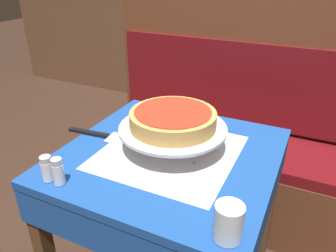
{
  "coord_description": "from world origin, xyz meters",
  "views": [
    {
      "loc": [
        0.42,
        -0.89,
        1.37
      ],
      "look_at": [
        -0.0,
        -0.0,
        0.87
      ],
      "focal_mm": 35.0,
      "sensor_mm": 36.0,
      "label": 1
    }
  ],
  "objects_px": {
    "dining_table_front": "(169,177)",
    "deep_dish_pizza": "(172,119)",
    "pizza_server": "(101,135)",
    "water_glass_near": "(228,222)",
    "salt_shaker": "(47,168)",
    "condiment_caddy": "(297,50)",
    "pepper_shaker": "(58,172)",
    "pizza_pan_stand": "(172,129)",
    "dining_table_rear": "(285,68)",
    "booth_bench": "(249,158)"
  },
  "relations": [
    {
      "from": "dining_table_front",
      "to": "water_glass_near",
      "type": "bearing_deg",
      "value": -45.13
    },
    {
      "from": "pizza_pan_stand",
      "to": "booth_bench",
      "type": "bearing_deg",
      "value": 77.55
    },
    {
      "from": "dining_table_rear",
      "to": "deep_dish_pizza",
      "type": "bearing_deg",
      "value": -96.8
    },
    {
      "from": "pepper_shaker",
      "to": "pizza_pan_stand",
      "type": "bearing_deg",
      "value": 57.38
    },
    {
      "from": "pizza_server",
      "to": "condiment_caddy",
      "type": "height_order",
      "value": "condiment_caddy"
    },
    {
      "from": "dining_table_rear",
      "to": "water_glass_near",
      "type": "xyz_separation_m",
      "value": [
        0.11,
        -1.9,
        0.16
      ]
    },
    {
      "from": "salt_shaker",
      "to": "condiment_caddy",
      "type": "bearing_deg",
      "value": 74.75
    },
    {
      "from": "dining_table_front",
      "to": "deep_dish_pizza",
      "type": "distance_m",
      "value": 0.22
    },
    {
      "from": "deep_dish_pizza",
      "to": "pizza_server",
      "type": "xyz_separation_m",
      "value": [
        -0.28,
        -0.04,
        -0.11
      ]
    },
    {
      "from": "dining_table_front",
      "to": "pizza_server",
      "type": "xyz_separation_m",
      "value": [
        -0.28,
        -0.01,
        0.11
      ]
    },
    {
      "from": "deep_dish_pizza",
      "to": "pizza_server",
      "type": "height_order",
      "value": "deep_dish_pizza"
    },
    {
      "from": "booth_bench",
      "to": "water_glass_near",
      "type": "distance_m",
      "value": 1.14
    },
    {
      "from": "pizza_pan_stand",
      "to": "pizza_server",
      "type": "distance_m",
      "value": 0.29
    },
    {
      "from": "dining_table_front",
      "to": "dining_table_rear",
      "type": "height_order",
      "value": "dining_table_front"
    },
    {
      "from": "pizza_pan_stand",
      "to": "condiment_caddy",
      "type": "xyz_separation_m",
      "value": [
        0.25,
        1.54,
        -0.04
      ]
    },
    {
      "from": "deep_dish_pizza",
      "to": "pizza_server",
      "type": "bearing_deg",
      "value": -172.26
    },
    {
      "from": "dining_table_rear",
      "to": "deep_dish_pizza",
      "type": "xyz_separation_m",
      "value": [
        -0.19,
        -1.57,
        0.22
      ]
    },
    {
      "from": "booth_bench",
      "to": "pepper_shaker",
      "type": "relative_size",
      "value": 20.6
    },
    {
      "from": "dining_table_rear",
      "to": "salt_shaker",
      "type": "distance_m",
      "value": 1.96
    },
    {
      "from": "water_glass_near",
      "to": "condiment_caddy",
      "type": "xyz_separation_m",
      "value": [
        -0.05,
        1.86,
        -0.01
      ]
    },
    {
      "from": "dining_table_front",
      "to": "pepper_shaker",
      "type": "bearing_deg",
      "value": -125.46
    },
    {
      "from": "deep_dish_pizza",
      "to": "pepper_shaker",
      "type": "relative_size",
      "value": 3.47
    },
    {
      "from": "pizza_server",
      "to": "booth_bench",
      "type": "bearing_deg",
      "value": 59.79
    },
    {
      "from": "deep_dish_pizza",
      "to": "pizza_server",
      "type": "distance_m",
      "value": 0.3
    },
    {
      "from": "pizza_pan_stand",
      "to": "water_glass_near",
      "type": "bearing_deg",
      "value": -47.27
    },
    {
      "from": "dining_table_rear",
      "to": "pizza_pan_stand",
      "type": "height_order",
      "value": "pizza_pan_stand"
    },
    {
      "from": "dining_table_rear",
      "to": "salt_shaker",
      "type": "xyz_separation_m",
      "value": [
        -0.45,
        -1.91,
        0.15
      ]
    },
    {
      "from": "water_glass_near",
      "to": "pepper_shaker",
      "type": "relative_size",
      "value": 1.11
    },
    {
      "from": "pizza_server",
      "to": "pepper_shaker",
      "type": "relative_size",
      "value": 3.11
    },
    {
      "from": "booth_bench",
      "to": "condiment_caddy",
      "type": "bearing_deg",
      "value": 83.42
    },
    {
      "from": "pizza_pan_stand",
      "to": "pepper_shaker",
      "type": "distance_m",
      "value": 0.4
    },
    {
      "from": "booth_bench",
      "to": "pizza_server",
      "type": "distance_m",
      "value": 0.96
    },
    {
      "from": "booth_bench",
      "to": "pepper_shaker",
      "type": "distance_m",
      "value": 1.2
    },
    {
      "from": "dining_table_rear",
      "to": "deep_dish_pizza",
      "type": "distance_m",
      "value": 1.6
    },
    {
      "from": "deep_dish_pizza",
      "to": "condiment_caddy",
      "type": "height_order",
      "value": "condiment_caddy"
    },
    {
      "from": "dining_table_rear",
      "to": "water_glass_near",
      "type": "relative_size",
      "value": 8.01
    },
    {
      "from": "dining_table_front",
      "to": "deep_dish_pizza",
      "type": "relative_size",
      "value": 2.57
    },
    {
      "from": "deep_dish_pizza",
      "to": "salt_shaker",
      "type": "xyz_separation_m",
      "value": [
        -0.26,
        -0.34,
        -0.08
      ]
    },
    {
      "from": "booth_bench",
      "to": "pizza_pan_stand",
      "type": "relative_size",
      "value": 4.71
    },
    {
      "from": "water_glass_near",
      "to": "salt_shaker",
      "type": "xyz_separation_m",
      "value": [
        -0.56,
        -0.01,
        -0.01
      ]
    },
    {
      "from": "dining_table_rear",
      "to": "water_glass_near",
      "type": "height_order",
      "value": "water_glass_near"
    },
    {
      "from": "dining_table_front",
      "to": "pizza_pan_stand",
      "type": "relative_size",
      "value": 2.03
    },
    {
      "from": "pizza_pan_stand",
      "to": "salt_shaker",
      "type": "bearing_deg",
      "value": -127.57
    },
    {
      "from": "dining_table_rear",
      "to": "pizza_pan_stand",
      "type": "relative_size",
      "value": 2.04
    },
    {
      "from": "dining_table_rear",
      "to": "pizza_server",
      "type": "relative_size",
      "value": 2.86
    },
    {
      "from": "dining_table_rear",
      "to": "dining_table_front",
      "type": "bearing_deg",
      "value": -96.53
    },
    {
      "from": "booth_bench",
      "to": "water_glass_near",
      "type": "bearing_deg",
      "value": -82.08
    },
    {
      "from": "deep_dish_pizza",
      "to": "pepper_shaker",
      "type": "bearing_deg",
      "value": -122.62
    },
    {
      "from": "pizza_server",
      "to": "condiment_caddy",
      "type": "xyz_separation_m",
      "value": [
        0.53,
        1.58,
        0.03
      ]
    },
    {
      "from": "dining_table_front",
      "to": "pepper_shaker",
      "type": "xyz_separation_m",
      "value": [
        -0.22,
        -0.31,
        0.15
      ]
    }
  ]
}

